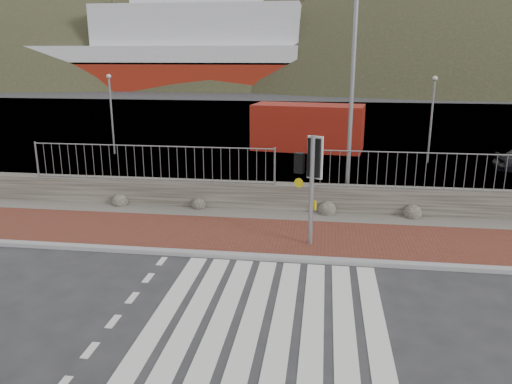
# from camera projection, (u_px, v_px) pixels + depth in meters

# --- Properties ---
(ground) EXTENTS (220.00, 220.00, 0.00)m
(ground) POSITION_uv_depth(u_px,v_px,m) (267.00, 320.00, 9.89)
(ground) COLOR #28282B
(ground) RESTS_ON ground
(sidewalk_far) EXTENTS (40.00, 3.00, 0.08)m
(sidewalk_far) POSITION_uv_depth(u_px,v_px,m) (286.00, 238.00, 14.18)
(sidewalk_far) COLOR brown
(sidewalk_far) RESTS_ON ground
(kerb_far) EXTENTS (40.00, 0.25, 0.12)m
(kerb_far) POSITION_uv_depth(u_px,v_px,m) (281.00, 258.00, 12.74)
(kerb_far) COLOR gray
(kerb_far) RESTS_ON ground
(zebra_crossing) EXTENTS (4.62, 5.60, 0.01)m
(zebra_crossing) POSITION_uv_depth(u_px,v_px,m) (267.00, 319.00, 9.89)
(zebra_crossing) COLOR silver
(zebra_crossing) RESTS_ON ground
(gravel_strip) EXTENTS (40.00, 1.50, 0.06)m
(gravel_strip) POSITION_uv_depth(u_px,v_px,m) (291.00, 216.00, 16.09)
(gravel_strip) COLOR #59544C
(gravel_strip) RESTS_ON ground
(stone_wall) EXTENTS (40.00, 0.60, 0.90)m
(stone_wall) POSITION_uv_depth(u_px,v_px,m) (293.00, 197.00, 16.74)
(stone_wall) COLOR #413D35
(stone_wall) RESTS_ON ground
(railing) EXTENTS (18.07, 0.07, 1.22)m
(railing) POSITION_uv_depth(u_px,v_px,m) (293.00, 158.00, 16.23)
(railing) COLOR gray
(railing) RESTS_ON stone_wall
(quay) EXTENTS (120.00, 40.00, 0.50)m
(quay) POSITION_uv_depth(u_px,v_px,m) (311.00, 126.00, 36.53)
(quay) COLOR #4C4C4F
(quay) RESTS_ON ground
(water) EXTENTS (220.00, 50.00, 0.05)m
(water) POSITION_uv_depth(u_px,v_px,m) (319.00, 92.00, 69.95)
(water) COLOR #3F4C54
(water) RESTS_ON ground
(ferry) EXTENTS (50.00, 16.00, 20.00)m
(ferry) POSITION_uv_depth(u_px,v_px,m) (159.00, 53.00, 76.56)
(ferry) COLOR maroon
(ferry) RESTS_ON ground
(hills_backdrop) EXTENTS (254.00, 90.00, 100.00)m
(hills_backdrop) POSITION_uv_depth(u_px,v_px,m) (351.00, 201.00, 99.06)
(hills_backdrop) COLOR #272E1B
(hills_backdrop) RESTS_ON ground
(traffic_signal_far) EXTENTS (0.75, 0.49, 3.06)m
(traffic_signal_far) POSITION_uv_depth(u_px,v_px,m) (311.00, 167.00, 13.09)
(traffic_signal_far) COLOR gray
(traffic_signal_far) RESTS_ON ground
(streetlight) EXTENTS (1.72, 0.57, 8.20)m
(streetlight) POSITION_uv_depth(u_px,v_px,m) (357.00, 69.00, 16.11)
(streetlight) COLOR gray
(streetlight) RESTS_ON ground
(shipping_container) EXTENTS (6.20, 3.24, 2.47)m
(shipping_container) POSITION_uv_depth(u_px,v_px,m) (308.00, 127.00, 27.27)
(shipping_container) COLOR maroon
(shipping_container) RESTS_ON ground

